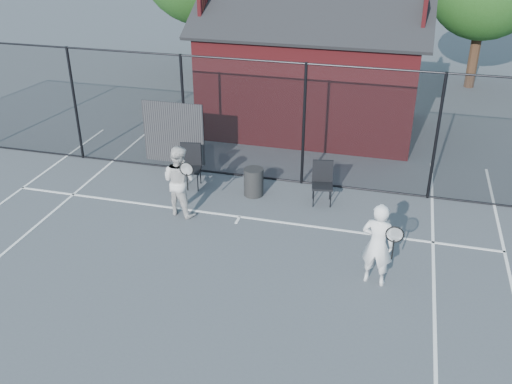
% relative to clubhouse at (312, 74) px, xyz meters
% --- Properties ---
extents(ground, '(80.00, 80.00, 0.00)m').
position_rel_clubhouse_xyz_m(ground, '(-0.50, -9.00, -1.61)').
color(ground, '#4C5056').
rests_on(ground, ground).
extents(court_lines, '(11.02, 18.00, 0.01)m').
position_rel_clubhouse_xyz_m(court_lines, '(-0.50, -10.32, -1.60)').
color(court_lines, white).
rests_on(court_lines, ground).
extents(fence, '(22.04, 3.00, 3.00)m').
position_rel_clubhouse_xyz_m(fence, '(-0.80, -4.00, -0.16)').
color(fence, black).
rests_on(fence, ground).
extents(clubhouse, '(6.50, 4.36, 4.19)m').
position_rel_clubhouse_xyz_m(clubhouse, '(0.00, 0.00, 0.00)').
color(clubhouse, maroon).
rests_on(clubhouse, ground).
extents(player_front, '(0.75, 0.58, 1.61)m').
position_rel_clubhouse_xyz_m(player_front, '(2.53, -7.66, -0.80)').
color(player_front, white).
rests_on(player_front, ground).
extents(player_back, '(0.93, 0.80, 1.60)m').
position_rel_clubhouse_xyz_m(player_back, '(-1.81, -6.16, -0.80)').
color(player_back, silver).
rests_on(player_back, ground).
extents(chair_left, '(0.59, 0.61, 1.05)m').
position_rel_clubhouse_xyz_m(chair_left, '(-2.06, -4.90, -1.08)').
color(chair_left, black).
rests_on(chair_left, ground).
extents(chair_right, '(0.55, 0.56, 0.97)m').
position_rel_clubhouse_xyz_m(chair_right, '(1.14, -4.90, -1.12)').
color(chair_right, black).
rests_on(chair_right, ground).
extents(waste_bin, '(0.48, 0.48, 0.67)m').
position_rel_clubhouse_xyz_m(waste_bin, '(-0.48, -4.90, -1.27)').
color(waste_bin, '#262626').
rests_on(waste_bin, ground).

